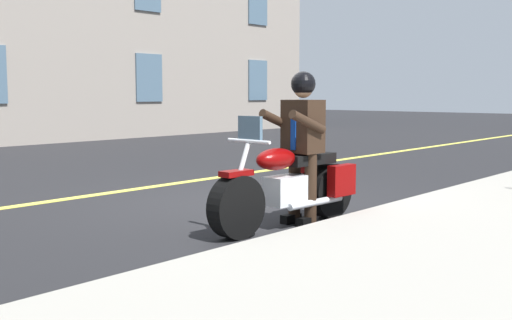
# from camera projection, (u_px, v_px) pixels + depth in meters

# --- Properties ---
(ground_plane) EXTENTS (80.00, 80.00, 0.00)m
(ground_plane) POSITION_uv_depth(u_px,v_px,m) (238.00, 203.00, 8.64)
(ground_plane) COLOR black
(lane_center_stripe) EXTENTS (60.00, 0.16, 0.01)m
(lane_center_stripe) POSITION_uv_depth(u_px,v_px,m) (145.00, 188.00, 9.95)
(lane_center_stripe) COLOR #E5DB4C
(lane_center_stripe) RESTS_ON ground_plane
(motorcycle_main) EXTENTS (2.22, 0.66, 1.26)m
(motorcycle_main) POSITION_uv_depth(u_px,v_px,m) (291.00, 187.00, 7.07)
(motorcycle_main) COLOR black
(motorcycle_main) RESTS_ON ground_plane
(rider_main) EXTENTS (0.64, 0.57, 1.74)m
(rider_main) POSITION_uv_depth(u_px,v_px,m) (302.00, 134.00, 7.14)
(rider_main) COLOR black
(rider_main) RESTS_ON ground_plane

